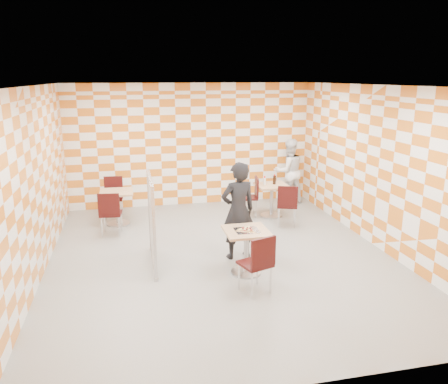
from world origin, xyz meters
name	(u,v)px	position (x,y,z in m)	size (l,w,h in m)	color
room_shell	(215,169)	(0.00, 0.54, 1.50)	(7.00, 7.00, 7.00)	gray
main_table	(246,244)	(0.26, -0.75, 0.51)	(0.70, 0.70, 0.75)	tan
second_table	(272,195)	(1.64, 2.08, 0.51)	(0.70, 0.70, 0.75)	tan
empty_table	(117,202)	(-1.83, 2.24, 0.51)	(0.70, 0.70, 0.75)	tan
chair_main_front	(259,260)	(0.25, -1.48, 0.54)	(0.54, 0.54, 0.92)	black
chair_second_front	(287,202)	(1.73, 1.30, 0.54)	(0.54, 0.54, 0.92)	black
chair_second_side	(252,194)	(1.19, 2.16, 0.54)	(0.49, 0.48, 0.92)	black
chair_empty_near	(110,211)	(-1.95, 1.51, 0.54)	(0.47, 0.48, 0.92)	black
chair_empty_far	(114,194)	(-1.92, 2.84, 0.54)	(0.45, 0.46, 0.92)	black
partition	(152,221)	(-1.21, -0.08, 0.79)	(0.08, 1.38, 1.55)	white
man_dark	(238,211)	(0.29, -0.07, 0.87)	(0.63, 0.42, 1.74)	black
man_white	(289,171)	(2.40, 3.05, 0.82)	(0.80, 0.62, 1.65)	white
pizza_on_foil	(247,229)	(0.26, -0.76, 0.77)	(0.40, 0.40, 0.04)	silver
sport_bottle	(265,181)	(1.47, 2.12, 0.84)	(0.06, 0.06, 0.20)	white
soda_bottle	(274,180)	(1.71, 2.11, 0.85)	(0.07, 0.07, 0.23)	black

